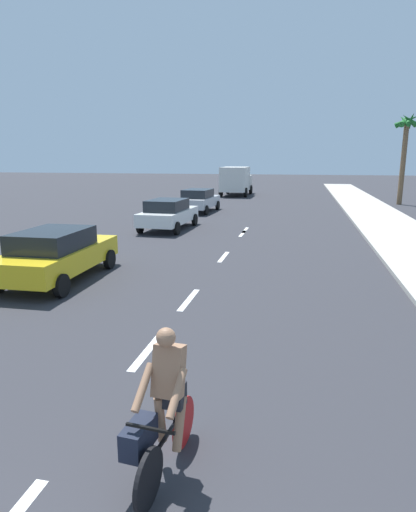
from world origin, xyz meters
TOP-DOWN VIEW (x-y plane):
  - ground_plane at (0.00, 20.00)m, footprint 160.00×160.00m
  - sidewalk_strip at (7.51, 22.00)m, footprint 3.60×80.00m
  - lane_stripe_2 at (0.00, 6.61)m, footprint 0.16×1.80m
  - lane_stripe_3 at (0.00, 9.72)m, footprint 0.16×1.80m
  - lane_stripe_4 at (0.00, 14.86)m, footprint 0.16×1.80m
  - lane_stripe_5 at (0.00, 20.12)m, footprint 0.16×1.80m
  - lane_stripe_6 at (0.00, 21.17)m, footprint 0.16×1.80m
  - cyclist at (1.33, 3.48)m, footprint 0.64×1.71m
  - parked_car_yellow at (-4.37, 10.69)m, footprint 2.19×4.63m
  - parked_car_white at (-3.97, 20.61)m, footprint 2.24×4.63m
  - parked_car_silver at (-4.16, 28.15)m, footprint 2.29×4.66m
  - delivery_truck at (-3.65, 42.12)m, footprint 2.71×6.26m
  - palm_tree_distant at (10.47, 36.42)m, footprint 1.91×1.87m

SIDE VIEW (x-z plane):
  - ground_plane at x=0.00m, z-range 0.00..0.00m
  - lane_stripe_2 at x=0.00m, z-range 0.00..0.01m
  - lane_stripe_3 at x=0.00m, z-range 0.00..0.01m
  - lane_stripe_4 at x=0.00m, z-range 0.00..0.01m
  - lane_stripe_5 at x=0.00m, z-range 0.00..0.01m
  - lane_stripe_6 at x=0.00m, z-range 0.00..0.01m
  - sidewalk_strip at x=7.51m, z-range 0.00..0.14m
  - cyclist at x=1.33m, z-range -0.08..1.74m
  - parked_car_white at x=-3.97m, z-range 0.06..1.63m
  - parked_car_silver at x=-4.16m, z-range 0.06..1.63m
  - parked_car_yellow at x=-4.37m, z-range 0.06..1.63m
  - delivery_truck at x=-3.65m, z-range 0.10..2.90m
  - palm_tree_distant at x=10.47m, z-range 1.69..8.87m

